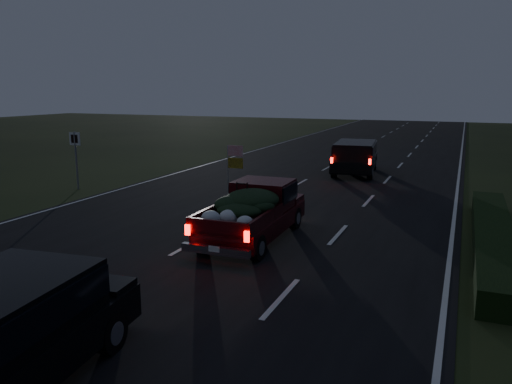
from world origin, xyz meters
The scene contains 6 objects.
ground centered at (0.00, 0.00, 0.00)m, with size 120.00×120.00×0.00m, color black.
road_asphalt centered at (0.00, 0.00, 0.01)m, with size 14.00×120.00×0.02m, color black.
hedge_row centered at (7.80, 3.00, 0.30)m, with size 1.00×10.00×0.60m, color black.
route_sign centered at (-8.50, 5.00, 1.66)m, with size 0.55×0.08×2.50m.
pickup_truck centered at (1.43, 1.15, 0.91)m, with size 1.86×4.65×2.42m.
lead_suv centered at (1.79, 13.57, 1.02)m, with size 2.46×4.89×1.35m.
Camera 1 is at (6.86, -11.65, 4.28)m, focal length 35.00 mm.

